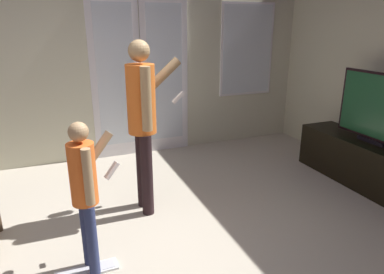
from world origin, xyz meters
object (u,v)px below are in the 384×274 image
tv_stand (369,164)px  person_adult (143,113)px  loose_keyboard (87,270)px  person_child (85,186)px  flat_screen_tv (378,108)px

tv_stand → person_adult: bearing=170.5°
loose_keyboard → tv_stand: bearing=6.2°
tv_stand → person_child: bearing=-174.0°
tv_stand → flat_screen_tv: size_ratio=1.78×
tv_stand → person_adult: size_ratio=1.07×
loose_keyboard → person_child: bearing=12.7°
tv_stand → loose_keyboard: tv_stand is taller
person_adult → person_child: person_adult is taller
tv_stand → loose_keyboard: (-3.01, -0.32, -0.24)m
flat_screen_tv → person_child: (-2.96, -0.32, -0.20)m
person_adult → loose_keyboard: size_ratio=3.57×
tv_stand → loose_keyboard: bearing=-173.8°
person_child → loose_keyboard: (-0.05, -0.01, -0.66)m
person_adult → person_child: 0.96m
tv_stand → loose_keyboard: 3.04m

